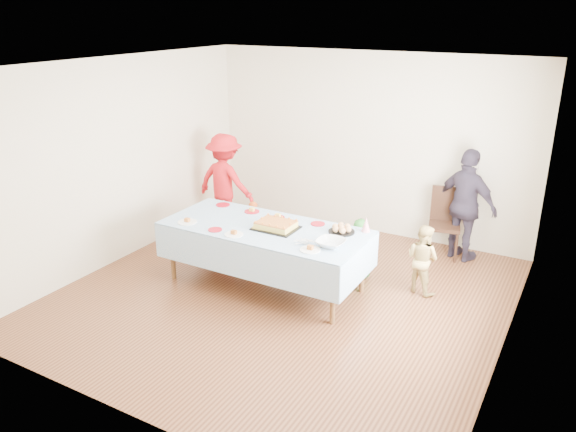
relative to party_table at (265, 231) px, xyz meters
name	(u,v)px	position (x,y,z in m)	size (l,w,h in m)	color
ground	(284,295)	(0.34, -0.12, -0.72)	(5.00, 5.00, 0.00)	#492615
room_walls	(288,153)	(0.39, -0.11, 1.05)	(5.04, 5.04, 2.72)	beige
party_table	(265,231)	(0.00, 0.00, 0.00)	(2.50, 1.10, 0.78)	brown
birthday_cake	(276,225)	(0.15, 0.02, 0.10)	(0.51, 0.39, 0.09)	black
rolls_tray	(342,229)	(0.88, 0.30, 0.09)	(0.31, 0.31, 0.09)	black
punch_bowl	(331,243)	(0.95, -0.14, 0.09)	(0.32, 0.32, 0.08)	silver
party_hat	(366,224)	(1.12, 0.46, 0.14)	(0.11, 0.11, 0.18)	silver
fork_pile	(305,241)	(0.67, -0.22, 0.09)	(0.24, 0.18, 0.07)	white
plate_red_far_a	(223,205)	(-0.90, 0.40, 0.06)	(0.19, 0.19, 0.01)	#B70D1E
plate_red_far_b	(252,211)	(-0.42, 0.37, 0.06)	(0.20, 0.20, 0.01)	#B70D1E
plate_red_far_c	(278,217)	(-0.01, 0.34, 0.06)	(0.17, 0.17, 0.01)	#B70D1E
plate_red_far_d	(318,224)	(0.52, 0.39, 0.06)	(0.17, 0.17, 0.01)	#B70D1E
plate_red_near	(215,230)	(-0.46, -0.38, 0.06)	(0.17, 0.17, 0.01)	#B70D1E
plate_white_left	(187,222)	(-0.91, -0.34, 0.06)	(0.24, 0.24, 0.01)	white
plate_white_mid	(234,234)	(-0.18, -0.39, 0.06)	(0.22, 0.22, 0.01)	white
plate_white_right	(310,250)	(0.80, -0.35, 0.06)	(0.23, 0.23, 0.01)	white
dining_chair	(445,218)	(1.67, 2.04, -0.19)	(0.50, 0.50, 0.96)	black
toddler_left	(253,227)	(-0.67, 0.78, -0.35)	(0.28, 0.18, 0.76)	#B44416
toddler_mid	(360,249)	(0.93, 0.78, -0.33)	(0.38, 0.25, 0.79)	#2A7828
toddler_right	(422,259)	(1.74, 0.78, -0.29)	(0.42, 0.33, 0.87)	tan
adult_left	(225,182)	(-1.57, 1.38, 0.02)	(0.96, 0.55, 1.49)	red
adult_right	(466,206)	(1.94, 2.00, 0.05)	(0.91, 0.38, 1.55)	#322A39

